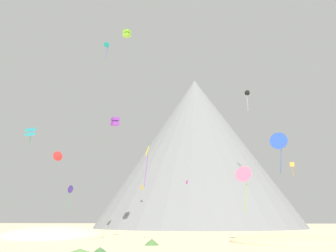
% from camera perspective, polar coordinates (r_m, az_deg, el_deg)
% --- Properties ---
extents(dune_foreground_left, '(17.17, 19.50, 3.24)m').
position_cam_1_polar(dune_foreground_left, '(52.71, -19.77, -18.13)').
color(dune_foreground_left, beige).
rests_on(dune_foreground_left, ground_plane).
extents(dune_foreground_right, '(14.61, 15.93, 1.91)m').
position_cam_1_polar(dune_foreground_right, '(42.75, 20.03, -18.76)').
color(dune_foreground_right, '#C6B284').
rests_on(dune_foreground_right, ground_plane).
extents(bush_scatter_east, '(2.80, 2.80, 0.66)m').
position_cam_1_polar(bush_scatter_east, '(45.63, 17.22, -18.36)').
color(bush_scatter_east, '#477238').
rests_on(bush_scatter_east, ground_plane).
extents(bush_far_right, '(1.75, 1.75, 0.65)m').
position_cam_1_polar(bush_far_right, '(35.59, -2.89, -19.83)').
color(bush_far_right, '#477238').
rests_on(bush_far_right, ground_plane).
extents(bush_ridge_crest, '(3.06, 3.06, 0.43)m').
position_cam_1_polar(bush_ridge_crest, '(27.07, -15.37, -20.68)').
color(bush_ridge_crest, '#568442').
rests_on(bush_ridge_crest, ground_plane).
extents(rock_massif, '(89.02, 89.02, 51.92)m').
position_cam_1_polar(rock_massif, '(111.20, 5.19, -4.64)').
color(rock_massif, slate).
rests_on(rock_massif, ground_plane).
extents(kite_magenta_low, '(0.55, 1.01, 0.79)m').
position_cam_1_polar(kite_magenta_low, '(65.54, 3.37, -9.90)').
color(kite_magenta_low, '#D1339E').
extents(kite_rainbow_low, '(2.50, 1.78, 6.24)m').
position_cam_1_polar(kite_rainbow_low, '(46.42, 13.26, -8.41)').
color(kite_rainbow_low, '#E5668C').
extents(kite_teal_high, '(1.18, 1.19, 3.95)m').
position_cam_1_polar(kite_teal_high, '(76.41, -10.84, 13.91)').
color(kite_teal_high, teal).
extents(kite_red_mid, '(1.59, 1.73, 1.99)m').
position_cam_1_polar(kite_red_mid, '(68.30, -18.94, -5.04)').
color(kite_red_mid, red).
extents(kite_violet_mid, '(1.56, 1.56, 1.31)m').
position_cam_1_polar(kite_violet_mid, '(51.01, -9.35, 0.78)').
color(kite_violet_mid, purple).
extents(kite_yellow_low, '(0.66, 1.21, 5.53)m').
position_cam_1_polar(kite_yellow_low, '(44.62, -3.72, -5.32)').
color(kite_yellow_low, yellow).
extents(kite_cyan_mid, '(1.59, 1.66, 3.11)m').
position_cam_1_polar(kite_cyan_mid, '(61.97, -23.25, -0.99)').
color(kite_cyan_mid, '#33BCDB').
extents(kite_gold_low, '(0.63, 0.71, 1.24)m').
position_cam_1_polar(kite_gold_low, '(84.41, -4.66, -10.80)').
color(kite_gold_low, gold).
extents(kite_black_high, '(1.54, 1.24, 5.63)m').
position_cam_1_polar(kite_black_high, '(87.22, 13.82, 5.67)').
color(kite_black_high, black).
extents(kite_blue_low, '(2.56, 1.16, 6.11)m').
position_cam_1_polar(kite_blue_low, '(50.45, 19.02, -2.57)').
color(kite_blue_low, blue).
extents(kite_lime_high, '(1.70, 1.75, 1.62)m').
position_cam_1_polar(kite_lime_high, '(73.59, -7.29, 15.96)').
color(kite_lime_high, '#8CD133').
extents(kite_orange_low, '(0.92, 0.51, 2.82)m').
position_cam_1_polar(kite_orange_low, '(68.52, 21.16, -6.60)').
color(kite_orange_low, orange).
extents(kite_indigo_low, '(0.96, 1.81, 5.63)m').
position_cam_1_polar(kite_indigo_low, '(76.77, -16.96, -10.74)').
color(kite_indigo_low, '#5138B2').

